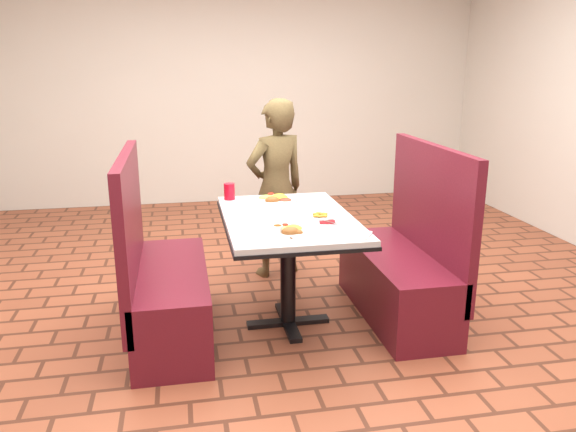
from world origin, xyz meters
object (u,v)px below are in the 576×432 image
object	(u,v)px
diner_person	(276,189)
red_tumbler	(229,191)
far_dinner_plate	(276,198)
plantain_plate	(321,216)
dining_table	(288,230)
booth_bench_left	(163,287)
near_dinner_plate	(290,229)
booth_bench_right	(403,270)

from	to	relation	value
diner_person	red_tumbler	xyz separation A→B (m)	(-0.41, -0.43, 0.10)
far_dinner_plate	plantain_plate	distance (m)	0.51
dining_table	red_tumbler	bearing A→B (deg)	122.26
far_dinner_plate	red_tumbler	bearing A→B (deg)	158.59
plantain_plate	dining_table	bearing A→B (deg)	158.22
booth_bench_left	near_dinner_plate	distance (m)	0.93
diner_person	plantain_plate	distance (m)	1.03
booth_bench_left	red_tumbler	world-z (taller)	booth_bench_left
plantain_plate	red_tumbler	world-z (taller)	red_tumbler
plantain_plate	red_tumbler	bearing A→B (deg)	131.32
plantain_plate	far_dinner_plate	bearing A→B (deg)	113.97
plantain_plate	diner_person	bearing A→B (deg)	96.20
near_dinner_plate	far_dinner_plate	size ratio (longest dim) A/B	0.81
near_dinner_plate	far_dinner_plate	bearing A→B (deg)	86.41
dining_table	far_dinner_plate	bearing A→B (deg)	91.87
booth_bench_right	near_dinner_plate	distance (m)	1.03
near_dinner_plate	red_tumbler	size ratio (longest dim) A/B	2.09
dining_table	far_dinner_plate	xyz separation A→B (m)	(-0.01, 0.39, 0.12)
diner_person	red_tumbler	world-z (taller)	diner_person
dining_table	diner_person	world-z (taller)	diner_person
far_dinner_plate	red_tumbler	xyz separation A→B (m)	(-0.31, 0.12, 0.03)
dining_table	red_tumbler	xyz separation A→B (m)	(-0.32, 0.51, 0.15)
near_dinner_plate	red_tumbler	world-z (taller)	red_tumbler
dining_table	plantain_plate	bearing A→B (deg)	-21.78
plantain_plate	booth_bench_right	bearing A→B (deg)	7.38
near_dinner_plate	far_dinner_plate	world-z (taller)	far_dinner_plate
dining_table	near_dinner_plate	xyz separation A→B (m)	(-0.06, -0.35, 0.12)
dining_table	plantain_plate	xyz separation A→B (m)	(0.20, -0.08, 0.11)
booth_bench_left	booth_bench_right	distance (m)	1.60
near_dinner_plate	diner_person	bearing A→B (deg)	83.65
booth_bench_right	far_dinner_plate	xyz separation A→B (m)	(-0.81, 0.39, 0.45)
booth_bench_left	booth_bench_right	bearing A→B (deg)	0.00
booth_bench_right	red_tumbler	bearing A→B (deg)	155.47
diner_person	far_dinner_plate	xyz separation A→B (m)	(-0.10, -0.55, 0.07)
booth_bench_left	diner_person	distance (m)	1.35
diner_person	near_dinner_plate	distance (m)	1.31
diner_person	far_dinner_plate	size ratio (longest dim) A/B	4.81
red_tumbler	far_dinner_plate	bearing A→B (deg)	-21.41
booth_bench_right	diner_person	xyz separation A→B (m)	(-0.71, 0.94, 0.38)
near_dinner_plate	plantain_plate	bearing A→B (deg)	47.35
booth_bench_right	red_tumbler	world-z (taller)	booth_bench_right
near_dinner_plate	plantain_plate	xyz separation A→B (m)	(0.25, 0.28, -0.02)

